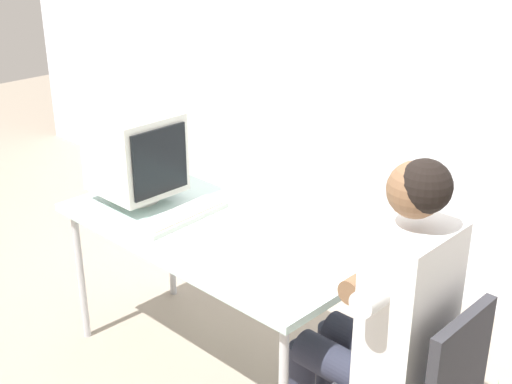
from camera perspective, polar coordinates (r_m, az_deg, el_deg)
The scene contains 6 objects.
ground_plane at distance 3.41m, azimuth -3.23°, elevation -14.35°, with size 12.00×12.00×0.00m, color gray.
wall_back at distance 3.69m, azimuth 16.19°, elevation 13.31°, with size 8.00×0.10×3.00m, color silver.
desk at distance 3.04m, azimuth -3.52°, elevation -3.93°, with size 1.47×0.70×0.74m.
crt_monitor at distance 3.25m, azimuth -10.05°, elevation 3.22°, with size 0.38×0.35×0.43m.
keyboard at distance 3.11m, azimuth -6.21°, elevation -1.99°, with size 0.17×0.47×0.03m.
person_seated at distance 2.54m, azimuth 10.60°, elevation -9.96°, with size 0.68×0.54×1.32m.
Camera 1 is at (2.01, -1.82, 2.07)m, focal length 48.00 mm.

